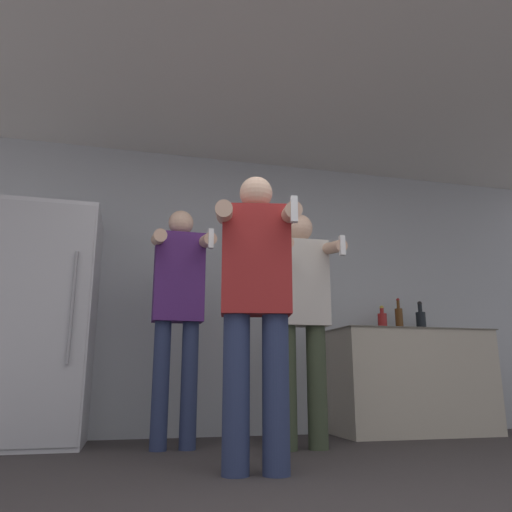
{
  "coord_description": "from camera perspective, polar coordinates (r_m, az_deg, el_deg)",
  "views": [
    {
      "loc": [
        -0.74,
        -1.71,
        0.49
      ],
      "look_at": [
        -0.09,
        0.96,
        1.16
      ],
      "focal_mm": 35.0,
      "sensor_mm": 36.0,
      "label": 1
    }
  ],
  "objects": [
    {
      "name": "counter",
      "position": [
        4.81,
        17.38,
        -13.53
      ],
      "size": [
        1.43,
        0.62,
        0.91
      ],
      "color": "#BCB29E",
      "rests_on": "ground_plane"
    },
    {
      "name": "person_woman_foreground",
      "position": [
        2.77,
        0.02,
        -4.97
      ],
      "size": [
        0.51,
        0.48,
        1.64
      ],
      "color": "navy",
      "rests_on": "ground_plane"
    },
    {
      "name": "wall_back",
      "position": [
        4.59,
        -4.34,
        -3.86
      ],
      "size": [
        7.0,
        0.06,
        2.55
      ],
      "color": "#B2B7BC",
      "rests_on": "ground_plane"
    },
    {
      "name": "person_spectator_back",
      "position": [
        3.75,
        -8.87,
        -5.03
      ],
      "size": [
        0.45,
        0.47,
        1.75
      ],
      "color": "navy",
      "rests_on": "ground_plane"
    },
    {
      "name": "person_man_side",
      "position": [
        3.72,
        5.14,
        -6.06
      ],
      "size": [
        0.49,
        0.51,
        1.72
      ],
      "color": "#38422D",
      "rests_on": "ground_plane"
    },
    {
      "name": "ceiling_slab",
      "position": [
        3.79,
        -0.22,
        19.67
      ],
      "size": [
        7.0,
        3.24,
        0.05
      ],
      "color": "silver",
      "rests_on": "wall_back"
    },
    {
      "name": "refrigerator",
      "position": [
        4.16,
        -22.87,
        -7.13
      ],
      "size": [
        0.69,
        0.72,
        1.78
      ],
      "color": "silver",
      "rests_on": "ground_plane"
    },
    {
      "name": "bottle_amber_bourbon",
      "position": [
        4.88,
        16.04,
        -6.85
      ],
      "size": [
        0.07,
        0.07,
        0.31
      ],
      "color": "#563314",
      "rests_on": "counter"
    },
    {
      "name": "bottle_green_wine",
      "position": [
        4.8,
        14.25,
        -7.18
      ],
      "size": [
        0.09,
        0.09,
        0.23
      ],
      "color": "maroon",
      "rests_on": "counter"
    },
    {
      "name": "bottle_tall_gin",
      "position": [
        5.0,
        18.33,
        -6.94
      ],
      "size": [
        0.09,
        0.09,
        0.28
      ],
      "color": "black",
      "rests_on": "counter"
    }
  ]
}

